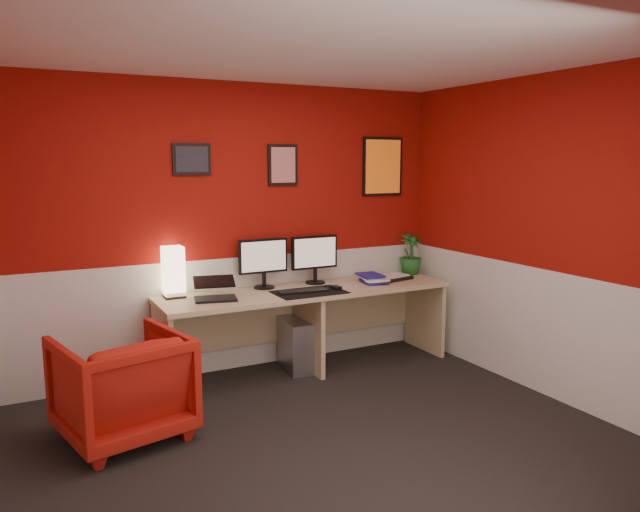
% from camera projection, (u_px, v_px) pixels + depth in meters
% --- Properties ---
extents(ground, '(4.00, 3.50, 0.01)m').
position_uv_depth(ground, '(323.00, 450.00, 3.91)').
color(ground, black).
rests_on(ground, ground).
extents(ceiling, '(4.00, 3.50, 0.01)m').
position_uv_depth(ceiling, '(324.00, 46.00, 3.52)').
color(ceiling, white).
rests_on(ceiling, ground).
extents(wall_back, '(4.00, 0.01, 2.50)m').
position_uv_depth(wall_back, '(229.00, 229.00, 5.25)').
color(wall_back, maroon).
rests_on(wall_back, ground).
extents(wall_front, '(4.00, 0.01, 2.50)m').
position_uv_depth(wall_front, '(549.00, 327.00, 2.18)').
color(wall_front, maroon).
rests_on(wall_front, ground).
extents(wall_right, '(0.01, 3.50, 2.50)m').
position_uv_depth(wall_right, '(556.00, 239.00, 4.62)').
color(wall_right, maroon).
rests_on(wall_right, ground).
extents(wainscot_back, '(4.00, 0.01, 1.00)m').
position_uv_depth(wainscot_back, '(232.00, 314.00, 5.37)').
color(wainscot_back, silver).
rests_on(wainscot_back, ground).
extents(wainscot_right, '(0.01, 3.50, 1.00)m').
position_uv_depth(wainscot_right, '(550.00, 334.00, 4.74)').
color(wainscot_right, silver).
rests_on(wainscot_right, ground).
extents(desk, '(2.60, 0.65, 0.73)m').
position_uv_depth(desk, '(308.00, 330.00, 5.35)').
color(desk, tan).
rests_on(desk, ground).
extents(shoji_lamp, '(0.16, 0.16, 0.40)m').
position_uv_depth(shoji_lamp, '(173.00, 273.00, 4.95)').
color(shoji_lamp, '#FFE5B2').
rests_on(shoji_lamp, desk).
extents(laptop, '(0.37, 0.30, 0.22)m').
position_uv_depth(laptop, '(215.00, 287.00, 4.87)').
color(laptop, black).
rests_on(laptop, desk).
extents(monitor_left, '(0.45, 0.06, 0.58)m').
position_uv_depth(monitor_left, '(264.00, 256.00, 5.29)').
color(monitor_left, black).
rests_on(monitor_left, desk).
extents(monitor_right, '(0.45, 0.06, 0.58)m').
position_uv_depth(monitor_right, '(315.00, 252.00, 5.50)').
color(monitor_right, black).
rests_on(monitor_right, desk).
extents(desk_mat, '(0.60, 0.38, 0.01)m').
position_uv_depth(desk_mat, '(309.00, 292.00, 5.16)').
color(desk_mat, black).
rests_on(desk_mat, desk).
extents(keyboard, '(0.43, 0.18, 0.02)m').
position_uv_depth(keyboard, '(303.00, 291.00, 5.15)').
color(keyboard, black).
rests_on(keyboard, desk_mat).
extents(mouse, '(0.06, 0.10, 0.03)m').
position_uv_depth(mouse, '(336.00, 288.00, 5.26)').
color(mouse, black).
rests_on(mouse, desk_mat).
extents(book_bottom, '(0.24, 0.30, 0.03)m').
position_uv_depth(book_bottom, '(363.00, 282.00, 5.54)').
color(book_bottom, '#252095').
rests_on(book_bottom, desk).
extents(book_middle, '(0.31, 0.36, 0.02)m').
position_uv_depth(book_middle, '(362.00, 279.00, 5.55)').
color(book_middle, silver).
rests_on(book_middle, book_bottom).
extents(book_top, '(0.22, 0.28, 0.02)m').
position_uv_depth(book_top, '(360.00, 276.00, 5.55)').
color(book_top, '#252095').
rests_on(book_top, book_middle).
extents(zen_tray, '(0.39, 0.31, 0.03)m').
position_uv_depth(zen_tray, '(391.00, 278.00, 5.73)').
color(zen_tray, black).
rests_on(zen_tray, desk).
extents(potted_plant, '(0.23, 0.23, 0.40)m').
position_uv_depth(potted_plant, '(411.00, 254.00, 5.97)').
color(potted_plant, '#19591E').
rests_on(potted_plant, desk).
extents(pc_tower, '(0.24, 0.47, 0.45)m').
position_uv_depth(pc_tower, '(295.00, 345.00, 5.39)').
color(pc_tower, '#99999E').
rests_on(pc_tower, ground).
extents(armchair, '(0.92, 0.94, 0.72)m').
position_uv_depth(armchair, '(122.00, 386.00, 4.04)').
color(armchair, red).
rests_on(armchair, ground).
extents(art_left, '(0.32, 0.02, 0.26)m').
position_uv_depth(art_left, '(192.00, 159.00, 5.00)').
color(art_left, black).
rests_on(art_left, wall_back).
extents(art_center, '(0.28, 0.02, 0.36)m').
position_uv_depth(art_center, '(283.00, 165.00, 5.38)').
color(art_center, red).
rests_on(art_center, wall_back).
extents(art_right, '(0.44, 0.02, 0.56)m').
position_uv_depth(art_right, '(382.00, 167.00, 5.86)').
color(art_right, orange).
rests_on(art_right, wall_back).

